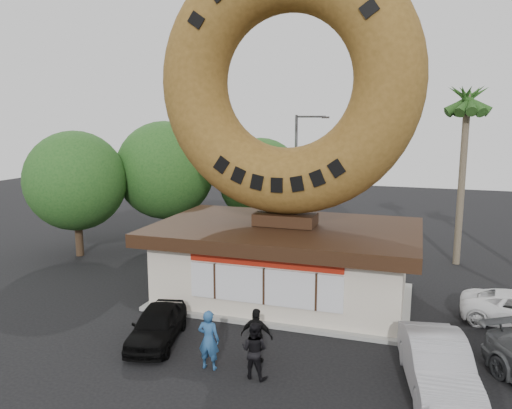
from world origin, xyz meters
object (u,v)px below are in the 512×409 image
at_px(person_center, 254,350).
at_px(street_lamp, 298,172).
at_px(person_right, 257,336).
at_px(person_left, 209,340).
at_px(car_black, 157,325).
at_px(giant_donut, 287,82).
at_px(donut_shop, 285,259).
at_px(car_silver, 437,365).

bearing_deg(person_center, street_lamp, -73.66).
xyz_separation_m(person_center, person_right, (-0.22, 0.88, 0.03)).
height_order(person_left, person_right, person_left).
bearing_deg(person_right, car_black, -3.85).
bearing_deg(person_center, giant_donut, -75.59).
bearing_deg(car_black, giant_donut, 48.01).
distance_m(giant_donut, car_black, 10.78).
distance_m(donut_shop, giant_donut, 7.52).
bearing_deg(person_right, car_silver, -177.74).
xyz_separation_m(donut_shop, car_silver, (6.14, -5.88, -0.98)).
bearing_deg(street_lamp, giant_donut, -79.49).
relative_size(donut_shop, car_silver, 2.36).
bearing_deg(street_lamp, car_black, -94.74).
height_order(street_lamp, person_left, street_lamp).
height_order(car_black, car_silver, car_silver).
xyz_separation_m(person_right, car_black, (-3.81, 0.35, -0.28)).
distance_m(person_left, car_black, 2.77).
bearing_deg(person_left, donut_shop, -96.46).
xyz_separation_m(street_lamp, person_right, (2.51, -15.97, -3.57)).
distance_m(person_center, car_silver, 5.35).
height_order(donut_shop, person_left, donut_shop).
height_order(person_right, car_silver, person_right).
xyz_separation_m(donut_shop, person_left, (-0.66, -6.77, -0.80)).
distance_m(person_center, car_black, 4.22).
distance_m(person_right, car_black, 3.84).
relative_size(donut_shop, car_black, 2.99).
xyz_separation_m(donut_shop, street_lamp, (-1.86, 10.02, 2.72)).
relative_size(person_left, car_black, 0.52).
relative_size(person_left, person_right, 1.05).
xyz_separation_m(person_left, person_right, (1.31, 0.81, -0.05)).
bearing_deg(street_lamp, person_left, -85.91).
bearing_deg(person_left, car_silver, -173.44).
bearing_deg(street_lamp, donut_shop, -79.50).
distance_m(giant_donut, car_silver, 12.03).
xyz_separation_m(giant_donut, person_left, (-0.66, -6.78, -8.32)).
height_order(person_center, person_right, person_right).
bearing_deg(car_black, person_left, -37.77).
bearing_deg(person_center, person_left, 4.57).
xyz_separation_m(person_center, car_black, (-4.02, 1.24, -0.24)).
bearing_deg(car_silver, person_right, 170.86).
height_order(giant_donut, car_silver, giant_donut).
bearing_deg(person_left, giant_donut, -96.45).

